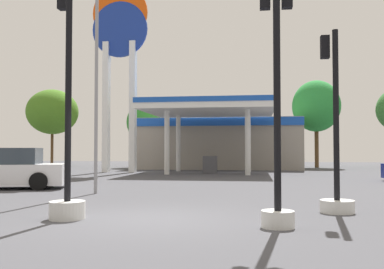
{
  "coord_description": "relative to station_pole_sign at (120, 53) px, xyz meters",
  "views": [
    {
      "loc": [
        2.23,
        -9.29,
        1.53
      ],
      "look_at": [
        -0.95,
        13.1,
        2.31
      ],
      "focal_mm": 40.58,
      "sensor_mm": 36.0,
      "label": 1
    }
  ],
  "objects": [
    {
      "name": "ground_plane",
      "position": [
        6.7,
        -18.87,
        -8.04
      ],
      "size": [
        90.0,
        90.0,
        0.0
      ],
      "primitive_type": "plane",
      "color": "#47474C",
      "rests_on": "ground"
    },
    {
      "name": "gas_station",
      "position": [
        6.14,
        5.9,
        -5.8
      ],
      "size": [
        12.86,
        13.45,
        4.57
      ],
      "color": "gray",
      "rests_on": "ground"
    },
    {
      "name": "station_pole_sign",
      "position": [
        0.0,
        0.0,
        0.0
      ],
      "size": [
        3.79,
        0.56,
        12.71
      ],
      "color": "white",
      "rests_on": "ground"
    },
    {
      "name": "car_1",
      "position": [
        -0.58,
        -12.39,
        -7.32
      ],
      "size": [
        4.78,
        3.05,
        1.59
      ],
      "color": "black",
      "rests_on": "ground"
    },
    {
      "name": "traffic_signal_1",
      "position": [
        4.86,
        -19.05,
        -6.69
      ],
      "size": [
        0.78,
        0.78,
        5.38
      ],
      "color": "silver",
      "rests_on": "ground"
    },
    {
      "name": "traffic_signal_2",
      "position": [
        9.4,
        -19.43,
        -6.08
      ],
      "size": [
        0.65,
        0.68,
        5.06
      ],
      "color": "silver",
      "rests_on": "ground"
    },
    {
      "name": "traffic_signal_3",
      "position": [
        10.91,
        -17.22,
        -6.89
      ],
      "size": [
        0.81,
        0.81,
        4.47
      ],
      "color": "silver",
      "rests_on": "ground"
    },
    {
      "name": "tree_0",
      "position": [
        -9.21,
        9.07,
        -3.09
      ],
      "size": [
        4.63,
        4.63,
        7.0
      ],
      "color": "brown",
      "rests_on": "ground"
    },
    {
      "name": "tree_1",
      "position": [
        -0.32,
        8.32,
        -4.16
      ],
      "size": [
        3.23,
        3.23,
        5.61
      ],
      "color": "brown",
      "rests_on": "ground"
    },
    {
      "name": "tree_2",
      "position": [
        7.36,
        11.12,
        -3.38
      ],
      "size": [
        3.25,
        3.25,
        6.38
      ],
      "color": "brown",
      "rests_on": "ground"
    },
    {
      "name": "tree_3",
      "position": [
        14.28,
        9.97,
        -2.81
      ],
      "size": [
        4.07,
        4.07,
        7.44
      ],
      "color": "brown",
      "rests_on": "ground"
    },
    {
      "name": "corner_streetlamp",
      "position": [
        3.5,
        -13.88,
        -3.32
      ],
      "size": [
        0.24,
        1.48,
        7.99
      ],
      "color": "gray",
      "rests_on": "ground"
    }
  ]
}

